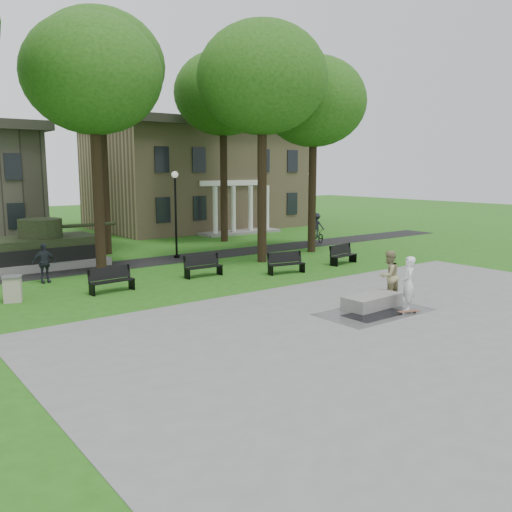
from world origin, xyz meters
The scene contains 24 objects.
ground centered at (0.00, 0.00, 0.00)m, with size 120.00×120.00×0.00m, color #225413.
plaza centered at (0.00, -5.00, 0.01)m, with size 22.00×16.00×0.02m, color gray.
footpath centered at (0.00, 12.00, 0.01)m, with size 44.00×2.60×0.01m, color black.
building_right centered at (10.00, 26.00, 4.34)m, with size 17.00×12.00×8.60m.
tree_1 centered at (-4.50, 10.50, 8.95)m, with size 6.20×6.20×11.63m.
tree_2 centered at (3.50, 8.50, 9.32)m, with size 6.60×6.60×12.16m.
tree_3 centered at (8.00, 9.50, 8.60)m, with size 6.00×6.00×11.19m.
tree_4 centered at (-2.00, 16.00, 10.39)m, with size 7.20×7.20×13.50m.
tree_5 centered at (6.50, 16.50, 9.67)m, with size 6.40×6.40×12.44m.
lamp_mid centered at (0.50, 12.30, 2.79)m, with size 0.36×0.36×4.73m.
lamp_right centered at (10.50, 12.30, 2.79)m, with size 0.36×0.36×4.73m.
tank_monument centered at (-6.46, 14.00, 0.86)m, with size 7.45×3.40×2.40m.
puddle centered at (0.02, -2.18, 0.02)m, with size 2.20×1.20×0.00m, color black.
concrete_block centered at (0.62, -1.51, 0.24)m, with size 2.20×1.00×0.45m, color gray.
skateboard centered at (1.04, -2.78, 0.06)m, with size 0.78×0.20×0.07m, color brown.
skateboarder centered at (1.29, -2.50, 0.96)m, with size 0.69×0.45×1.88m, color white.
friend_watching centered at (1.90, -1.17, 0.96)m, with size 0.91×0.71×1.87m, color #9A9363.
pedestrian_walker centered at (-7.26, 9.91, 0.86)m, with size 1.01×0.42×1.73m, color #21242C.
cyclist centered at (10.55, 11.75, 0.83)m, with size 1.91×1.19×2.03m.
park_bench_0 centered at (-5.68, 6.47, 0.52)m, with size 1.83×0.64×1.00m.
park_bench_1 centered at (-1.13, 6.96, 0.52)m, with size 1.81×0.56×1.00m.
park_bench_2 centered at (2.36, 5.25, 0.52)m, with size 1.85×0.86×1.00m.
park_bench_3 centered at (6.38, 5.44, 0.52)m, with size 1.85×0.81×1.00m.
trash_bin centered at (-9.20, 7.15, 0.49)m, with size 0.84×0.84×0.96m.
Camera 1 is at (-13.87, -13.79, 4.84)m, focal length 38.00 mm.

